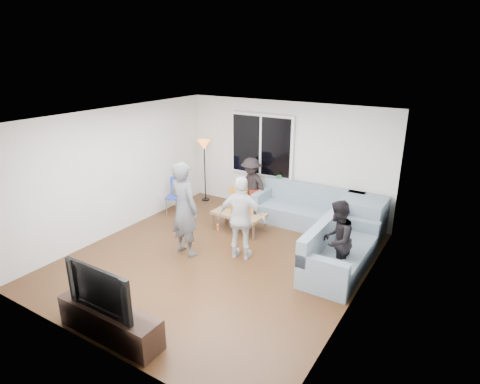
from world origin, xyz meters
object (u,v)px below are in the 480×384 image
Objects in this scene: side_chair at (176,197)px; spectator_back at (251,185)px; floor_lamp at (205,171)px; spectator_right at (337,240)px; sofa_right_section at (341,247)px; player_left at (184,209)px; coffee_table at (239,221)px; sofa_back_section at (306,207)px; television at (106,286)px; player_right at (242,219)px; tv_console at (110,322)px.

spectator_back reaches higher than side_chair.
floor_lamp is 4.47m from spectator_right.
spectator_right is at bearing -180.00° from sofa_right_section.
side_chair is at bearing -35.04° from player_left.
coffee_table is 0.83× the size of spectator_back.
spectator_right is 3.19m from spectator_back.
television is at bearing -99.38° from sofa_back_section.
player_right is (2.38, -2.11, 0.00)m from floor_lamp.
player_left is 2.76m from spectator_right.
television reaches higher than sofa_back_section.
spectator_right is (1.69, 0.25, -0.10)m from player_right.
sofa_right_section is at bearing 178.43° from spectator_right.
floor_lamp is (-1.70, 1.10, 0.58)m from coffee_table.
floor_lamp is (-4.07, 1.56, 0.36)m from sofa_right_section.
spectator_back reaches higher than television.
sofa_right_section is 2.88m from player_left.
player_left is at bearing -120.68° from sofa_back_section.
sofa_back_section is 2.16m from spectator_right.
side_chair is at bearing -131.12° from spectator_back.
sofa_back_section is at bearing -145.70° from spectator_right.
floor_lamp is at bearing -51.30° from player_left.
player_left is at bearing -62.37° from side_chair.
player_left is 2.44m from spectator_back.
floor_lamp is 0.97× the size of tv_console.
player_left reaches higher than sofa_back_section.
spectator_right is at bearing -17.66° from coffee_table.
coffee_table is at bearing -138.55° from sofa_back_section.
spectator_back is at bearing 105.99° from coffee_table.
player_right is (2.38, -0.98, 0.35)m from side_chair.
player_left is at bearing 109.63° from sofa_right_section.
television is at bearing 0.00° from tv_console.
side_chair is 0.65× the size of spectator_back.
sofa_back_section is 1.47× the size of floor_lamp.
player_right is 1.39× the size of television.
coffee_table is at bearing 94.90° from television.
sofa_back_section reaches higher than tv_console.
player_right is at bearing 82.65° from television.
side_chair is 0.63× the size of spectator_right.
spectator_back is (-0.29, 1.01, 0.47)m from coffee_table.
sofa_right_section reaches higher than coffee_table.
floor_lamp is at bearing -116.10° from spectator_right.
spectator_back is at bearing -3.63° from floor_lamp.
player_left reaches higher than spectator_right.
sofa_back_section is 1.44× the size of tv_console.
spectator_right is 3.66m from television.
television is at bearing -85.10° from coffee_table.
spectator_right is at bearing 56.01° from television.
sofa_right_section is 4.37m from floor_lamp.
sofa_back_section is at bearing 41.45° from coffee_table.
side_chair reaches higher than coffee_table.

